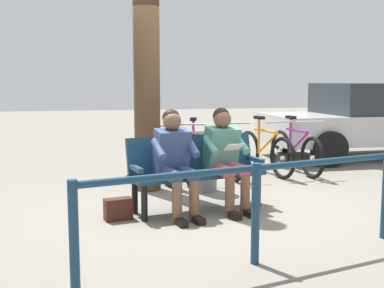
% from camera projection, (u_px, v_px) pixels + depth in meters
% --- Properties ---
extents(ground_plane, '(40.00, 40.00, 0.00)m').
position_uv_depth(ground_plane, '(217.00, 205.00, 5.98)').
color(ground_plane, slate).
extents(bench, '(1.66, 0.77, 0.87)m').
position_uv_depth(bench, '(195.00, 167.00, 5.73)').
color(bench, navy).
rests_on(bench, ground).
extents(person_reading, '(0.54, 0.81, 1.20)m').
position_uv_depth(person_reading, '(225.00, 154.00, 5.69)').
color(person_reading, '#4C8C7A').
rests_on(person_reading, ground).
extents(person_companion, '(0.54, 0.81, 1.20)m').
position_uv_depth(person_companion, '(175.00, 157.00, 5.43)').
color(person_companion, '#334772').
rests_on(person_companion, ground).
extents(handbag, '(0.32, 0.20, 0.24)m').
position_uv_depth(handbag, '(118.00, 209.00, 5.31)').
color(handbag, '#3F1E14').
rests_on(handbag, ground).
extents(tree_trunk, '(0.36, 0.36, 4.20)m').
position_uv_depth(tree_trunk, '(146.00, 37.00, 6.55)').
color(tree_trunk, '#4C3823').
rests_on(tree_trunk, ground).
extents(litter_bin, '(0.40, 0.40, 0.81)m').
position_uv_depth(litter_bin, '(203.00, 162.00, 6.68)').
color(litter_bin, slate).
rests_on(litter_bin, ground).
extents(bicycle_red, '(0.48, 1.68, 0.94)m').
position_uv_depth(bicycle_red, '(296.00, 151.00, 8.02)').
color(bicycle_red, black).
rests_on(bicycle_red, ground).
extents(bicycle_black, '(0.50, 1.66, 0.94)m').
position_uv_depth(bicycle_black, '(265.00, 152.00, 7.96)').
color(bicycle_black, black).
rests_on(bicycle_black, ground).
extents(bicycle_blue, '(0.48, 1.68, 0.94)m').
position_uv_depth(bicycle_blue, '(227.00, 153.00, 7.79)').
color(bicycle_blue, black).
rests_on(bicycle_blue, ground).
extents(bicycle_orange, '(0.67, 1.61, 0.94)m').
position_uv_depth(bicycle_orange, '(192.00, 155.00, 7.63)').
color(bicycle_orange, black).
rests_on(bicycle_orange, ground).
extents(bicycle_silver, '(0.55, 1.65, 0.94)m').
position_uv_depth(bicycle_silver, '(156.00, 157.00, 7.38)').
color(bicycle_silver, black).
rests_on(bicycle_silver, ground).
extents(railing_fence, '(2.98, 0.74, 0.85)m').
position_uv_depth(railing_fence, '(256.00, 194.00, 3.98)').
color(railing_fence, navy).
rests_on(railing_fence, ground).
extents(parked_car, '(4.22, 2.05, 1.47)m').
position_uv_depth(parked_car, '(373.00, 118.00, 9.70)').
color(parked_car, silver).
rests_on(parked_car, ground).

